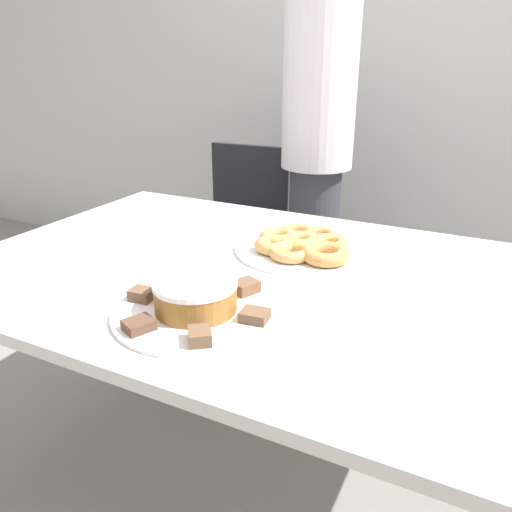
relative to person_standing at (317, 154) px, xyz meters
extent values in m
plane|color=gray|center=(0.17, -0.92, -0.91)|extent=(12.00, 12.00, 0.00)
cube|color=beige|center=(0.17, 0.71, 0.39)|extent=(8.00, 0.05, 2.60)
cube|color=silver|center=(0.17, -0.92, -0.16)|extent=(1.60, 1.06, 0.03)
cylinder|color=silver|center=(-0.57, -0.45, -0.54)|extent=(0.06, 0.06, 0.74)
cylinder|color=#383842|center=(0.00, 0.00, -0.48)|extent=(0.23, 0.23, 0.86)
cylinder|color=silver|center=(0.00, 0.00, 0.28)|extent=(0.30, 0.30, 0.68)
cylinder|color=black|center=(-0.37, -0.10, -0.90)|extent=(0.44, 0.44, 0.01)
cylinder|color=#262626|center=(-0.37, -0.10, -0.68)|extent=(0.06, 0.06, 0.43)
cube|color=black|center=(-0.37, -0.10, -0.44)|extent=(0.46, 0.46, 0.04)
cube|color=black|center=(-0.37, 0.10, -0.21)|extent=(0.40, 0.04, 0.42)
cylinder|color=white|center=(0.17, -1.20, -0.14)|extent=(0.37, 0.37, 0.01)
cylinder|color=white|center=(0.23, -0.74, -0.14)|extent=(0.39, 0.39, 0.01)
cylinder|color=#9E662D|center=(0.17, -1.20, -0.11)|extent=(0.18, 0.18, 0.06)
cylinder|color=white|center=(0.17, -1.20, -0.07)|extent=(0.18, 0.18, 0.01)
cube|color=brown|center=(0.03, -1.22, -0.12)|extent=(0.06, 0.05, 0.03)
cube|color=brown|center=(0.11, -1.33, -0.12)|extent=(0.07, 0.07, 0.02)
cube|color=brown|center=(0.25, -1.31, -0.12)|extent=(0.07, 0.07, 0.03)
cube|color=brown|center=(0.30, -1.19, -0.12)|extent=(0.06, 0.05, 0.02)
cube|color=brown|center=(0.22, -1.08, -0.12)|extent=(0.07, 0.07, 0.03)
cube|color=brown|center=(0.09, -1.09, -0.12)|extent=(0.06, 0.06, 0.02)
torus|color=tan|center=(0.23, -0.74, -0.11)|extent=(0.11, 0.11, 0.04)
torus|color=tan|center=(0.24, -0.83, -0.12)|extent=(0.12, 0.12, 0.03)
torus|color=#D18E4C|center=(0.33, -0.81, -0.11)|extent=(0.13, 0.13, 0.04)
torus|color=tan|center=(0.31, -0.72, -0.12)|extent=(0.12, 0.12, 0.04)
torus|color=#C68447|center=(0.26, -0.66, -0.12)|extent=(0.10, 0.10, 0.03)
torus|color=tan|center=(0.18, -0.67, -0.12)|extent=(0.13, 0.13, 0.03)
torus|color=tan|center=(0.16, -0.74, -0.11)|extent=(0.12, 0.12, 0.04)
torus|color=tan|center=(0.17, -0.80, -0.12)|extent=(0.11, 0.11, 0.04)
cube|color=white|center=(-0.31, -0.80, -0.14)|extent=(0.12, 0.10, 0.01)
camera|label=1|loc=(0.72, -2.02, 0.38)|focal=35.00mm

